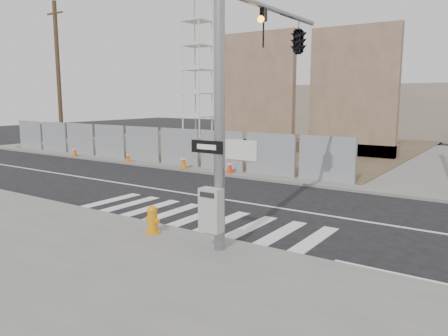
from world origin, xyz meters
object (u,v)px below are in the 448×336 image
Objects in this scene: fire_hydrant at (152,219)px; traffic_cone_d at (230,166)px; traffic_cone_a at (75,151)px; traffic_cone_c at (184,161)px; traffic_cone_b at (128,157)px; crane_tower at (197,35)px; signal_pole at (276,61)px.

traffic_cone_d is at bearing 119.79° from fire_hydrant.
traffic_cone_a is 0.82× the size of traffic_cone_c.
fire_hydrant is 1.10× the size of traffic_cone_d.
traffic_cone_c is (4.09, 0.00, 0.07)m from traffic_cone_b.
crane_tower reaches higher than traffic_cone_c.
crane_tower reaches higher than fire_hydrant.
fire_hydrant is at bearing -68.89° from traffic_cone_d.
traffic_cone_c is (-8.55, 6.27, -4.27)m from signal_pole.
traffic_cone_c is at bearing 143.77° from signal_pole.
fire_hydrant is at bearing -40.83° from traffic_cone_b.
crane_tower is 17.77m from traffic_cone_c.
traffic_cone_b is 6.87m from traffic_cone_d.
traffic_cone_b is (4.85, -12.78, -8.59)m from crane_tower.
crane_tower reaches higher than traffic_cone_b.
traffic_cone_c reaches higher than traffic_cone_d.
signal_pole is 9.68m from traffic_cone_d.
traffic_cone_a is 4.81m from traffic_cone_b.
crane_tower reaches higher than signal_pole.
signal_pole reaches higher than traffic_cone_d.
traffic_cone_a is at bearing -179.08° from traffic_cone_d.
traffic_cone_d reaches higher than traffic_cone_a.
crane_tower is at bearing 133.70° from fire_hydrant.
traffic_cone_b is at bearing 0.00° from traffic_cone_a.
traffic_cone_d is (-3.54, 9.18, -0.04)m from fire_hydrant.
traffic_cone_c is at bearing -55.01° from crane_tower.
traffic_cone_d is at bearing 3.88° from traffic_cone_c.
crane_tower is 23.86× the size of fire_hydrant.
traffic_cone_a is (0.04, -12.78, -8.59)m from crane_tower.
traffic_cone_b is at bearing 153.64° from signal_pole.
signal_pole is 10.90× the size of traffic_cone_b.
traffic_cone_a is (-15.22, 9.00, -0.06)m from fire_hydrant.
signal_pole is 9.20× the size of fire_hydrant.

